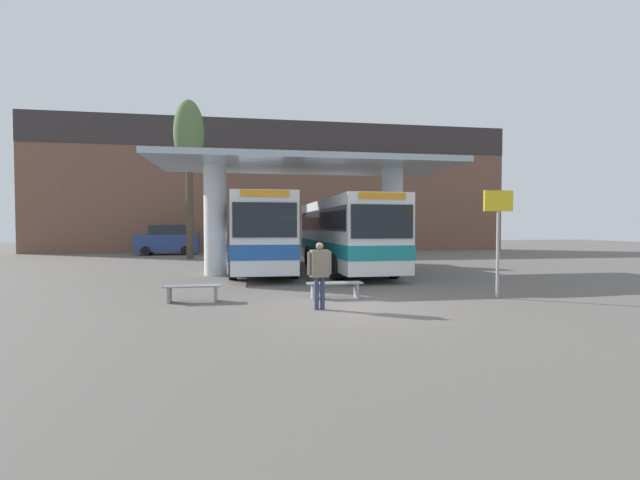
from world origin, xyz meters
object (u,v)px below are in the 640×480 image
(transit_bus_center_bay, at_px, (344,232))
(waiting_bench_near_pillar, at_px, (335,286))
(pedestrian_waiting, at_px, (320,269))
(poplar_tree_behind_left, at_px, (189,138))
(info_sign_platform, at_px, (498,222))
(waiting_bench_mid_platform, at_px, (193,290))
(transit_bus_left_bay, at_px, (262,231))
(parked_car_street, at_px, (168,240))

(transit_bus_center_bay, bearing_deg, waiting_bench_near_pillar, 73.75)
(pedestrian_waiting, bearing_deg, poplar_tree_behind_left, 99.88)
(info_sign_platform, xyz_separation_m, poplar_tree_behind_left, (-10.94, 17.21, 5.51))
(waiting_bench_mid_platform, bearing_deg, waiting_bench_near_pillar, 0.00)
(transit_bus_left_bay, height_order, parked_car_street, transit_bus_left_bay)
(poplar_tree_behind_left, bearing_deg, waiting_bench_near_pillar, -69.10)
(info_sign_platform, relative_size, poplar_tree_behind_left, 0.31)
(transit_bus_left_bay, xyz_separation_m, transit_bus_center_bay, (3.83, -0.63, -0.04))
(info_sign_platform, relative_size, pedestrian_waiting, 1.86)
(transit_bus_left_bay, bearing_deg, waiting_bench_mid_platform, 75.97)
(waiting_bench_near_pillar, height_order, info_sign_platform, info_sign_platform)
(waiting_bench_mid_platform, xyz_separation_m, pedestrian_waiting, (3.28, -1.63, 0.69))
(waiting_bench_mid_platform, distance_m, poplar_tree_behind_left, 18.16)
(transit_bus_center_bay, height_order, info_sign_platform, transit_bus_center_bay)
(waiting_bench_mid_platform, height_order, info_sign_platform, info_sign_platform)
(waiting_bench_near_pillar, height_order, parked_car_street, parked_car_street)
(transit_bus_left_bay, height_order, info_sign_platform, transit_bus_left_bay)
(waiting_bench_near_pillar, distance_m, pedestrian_waiting, 1.91)
(transit_bus_center_bay, height_order, parked_car_street, transit_bus_center_bay)
(waiting_bench_mid_platform, height_order, poplar_tree_behind_left, poplar_tree_behind_left)
(waiting_bench_near_pillar, bearing_deg, poplar_tree_behind_left, 110.90)
(transit_bus_left_bay, xyz_separation_m, parked_car_street, (-6.58, 12.59, -0.82))
(waiting_bench_near_pillar, bearing_deg, transit_bus_left_bay, 102.77)
(waiting_bench_mid_platform, relative_size, pedestrian_waiting, 0.92)
(transit_bus_left_bay, bearing_deg, info_sign_platform, 126.47)
(transit_bus_center_bay, distance_m, pedestrian_waiting, 9.63)
(transit_bus_left_bay, height_order, transit_bus_center_bay, transit_bus_left_bay)
(parked_car_street, bearing_deg, poplar_tree_behind_left, -64.67)
(pedestrian_waiting, distance_m, parked_car_street, 23.73)
(transit_bus_left_bay, distance_m, waiting_bench_mid_platform, 8.63)
(waiting_bench_mid_platform, bearing_deg, transit_bus_left_bay, 75.44)
(pedestrian_waiting, bearing_deg, parked_car_street, 101.78)
(transit_bus_left_bay, xyz_separation_m, waiting_bench_near_pillar, (1.86, -8.22, -1.54))
(info_sign_platform, relative_size, parked_car_street, 0.70)
(pedestrian_waiting, bearing_deg, waiting_bench_mid_platform, 146.39)
(waiting_bench_near_pillar, bearing_deg, parked_car_street, 112.09)
(waiting_bench_mid_platform, bearing_deg, poplar_tree_behind_left, 97.89)
(info_sign_platform, height_order, parked_car_street, info_sign_platform)
(transit_bus_center_bay, relative_size, waiting_bench_near_pillar, 6.76)
(transit_bus_center_bay, relative_size, poplar_tree_behind_left, 1.07)
(waiting_bench_near_pillar, relative_size, pedestrian_waiting, 0.96)
(transit_bus_left_bay, xyz_separation_m, pedestrian_waiting, (1.15, -9.84, -0.85))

